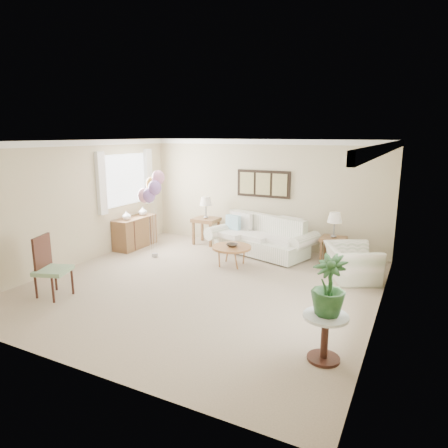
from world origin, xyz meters
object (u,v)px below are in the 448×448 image
at_px(sofa, 262,239).
at_px(balloon_cluster, 152,188).
at_px(accent_chair, 49,265).
at_px(armchair, 352,263).
at_px(coffee_table, 232,248).

height_order(sofa, balloon_cluster, balloon_cluster).
bearing_deg(balloon_cluster, accent_chair, -95.57).
relative_size(sofa, accent_chair, 2.49).
distance_m(armchair, balloon_cluster, 4.42).
bearing_deg(armchair, accent_chair, 98.74).
bearing_deg(coffee_table, balloon_cluster, -172.02).
distance_m(accent_chair, balloon_cluster, 2.79).
relative_size(accent_chair, balloon_cluster, 0.53).
height_order(coffee_table, balloon_cluster, balloon_cluster).
relative_size(armchair, balloon_cluster, 0.52).
relative_size(coffee_table, armchair, 0.82).
relative_size(sofa, armchair, 2.58).
bearing_deg(accent_chair, coffee_table, 53.92).
bearing_deg(sofa, armchair, -20.50).
bearing_deg(coffee_table, armchair, 6.88).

